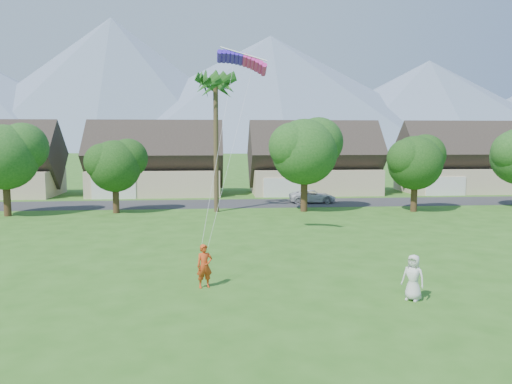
{
  "coord_description": "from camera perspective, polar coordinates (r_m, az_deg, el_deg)",
  "views": [
    {
      "loc": [
        -2.35,
        -16.79,
        6.73
      ],
      "look_at": [
        0.0,
        10.0,
        3.8
      ],
      "focal_mm": 35.0,
      "sensor_mm": 36.0,
      "label": 1
    }
  ],
  "objects": [
    {
      "name": "parafoil_kite",
      "position": [
        31.58,
        -1.5,
        14.89
      ],
      "size": [
        3.2,
        1.21,
        0.5
      ],
      "rotation": [
        0.0,
        0.0,
        -0.14
      ],
      "color": "#3D1CD5",
      "rests_on": "ground"
    },
    {
      "name": "mountain_ridge",
      "position": [
        277.98,
        -2.41,
        10.82
      ],
      "size": [
        540.0,
        240.0,
        70.0
      ],
      "color": "slate",
      "rests_on": "ground"
    },
    {
      "name": "street",
      "position": [
        51.29,
        -2.34,
        -1.32
      ],
      "size": [
        90.0,
        7.0,
        0.01
      ],
      "primitive_type": "cube",
      "color": "#2D2D30",
      "rests_on": "ground"
    },
    {
      "name": "ground",
      "position": [
        18.24,
        2.85,
        -15.44
      ],
      "size": [
        500.0,
        500.0,
        0.0
      ],
      "primitive_type": "plane",
      "color": "#2D6019",
      "rests_on": "ground"
    },
    {
      "name": "tree_row",
      "position": [
        44.76,
        -3.47,
        3.85
      ],
      "size": [
        62.27,
        6.67,
        8.45
      ],
      "color": "#47301C",
      "rests_on": "ground"
    },
    {
      "name": "parked_car",
      "position": [
        52.19,
        6.47,
        -0.49
      ],
      "size": [
        4.85,
        2.29,
        1.34
      ],
      "primitive_type": "imported",
      "rotation": [
        0.0,
        0.0,
        1.56
      ],
      "color": "silver",
      "rests_on": "ground"
    },
    {
      "name": "watcher",
      "position": [
        21.96,
        17.52,
        -9.3
      ],
      "size": [
        1.11,
        1.09,
        1.93
      ],
      "primitive_type": "imported",
      "rotation": [
        0.0,
        0.0,
        -0.75
      ],
      "color": "silver",
      "rests_on": "ground"
    },
    {
      "name": "houses_row",
      "position": [
        59.94,
        -2.29,
        3.07
      ],
      "size": [
        72.75,
        8.19,
        8.86
      ],
      "color": "beige",
      "rests_on": "ground"
    },
    {
      "name": "fan_palm",
      "position": [
        45.58,
        -4.65,
        12.58
      ],
      "size": [
        3.0,
        3.0,
        13.8
      ],
      "color": "#4C3D26",
      "rests_on": "ground"
    },
    {
      "name": "kite_flyer",
      "position": [
        22.77,
        -5.91,
        -8.41
      ],
      "size": [
        0.82,
        0.65,
        1.98
      ],
      "primitive_type": "imported",
      "rotation": [
        0.0,
        0.0,
        0.28
      ],
      "color": "#C53E16",
      "rests_on": "ground"
    }
  ]
}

